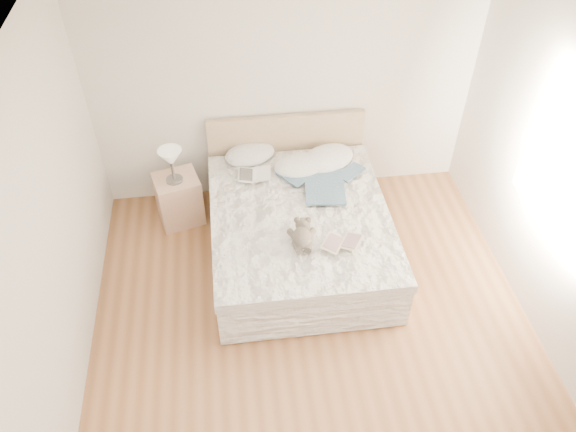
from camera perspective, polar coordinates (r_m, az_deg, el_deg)
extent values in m
cube|color=brown|center=(5.15, 2.95, -12.94)|extent=(4.00, 4.50, 0.00)
cube|color=silver|center=(3.28, 4.65, 14.53)|extent=(4.00, 4.50, 0.00)
cube|color=beige|center=(5.88, -0.29, 13.33)|extent=(4.00, 0.02, 2.70)
cube|color=beige|center=(4.28, -23.86, -4.53)|extent=(0.02, 4.50, 2.70)
cube|color=white|center=(4.94, 26.36, 3.29)|extent=(0.02, 1.30, 1.10)
cube|color=tan|center=(5.78, 1.11, -2.99)|extent=(1.68, 2.08, 0.20)
cube|color=white|center=(5.61, 1.14, -1.22)|extent=(1.60, 2.00, 0.30)
cube|color=white|center=(5.44, 1.24, -0.15)|extent=(1.72, 2.05, 0.10)
cube|color=tan|center=(6.30, -0.19, 6.32)|extent=(1.70, 0.06, 1.00)
cube|color=tan|center=(6.15, -11.02, 1.71)|extent=(0.54, 0.50, 0.56)
cylinder|color=#504B46|center=(5.94, -11.46, 3.65)|extent=(0.18, 0.18, 0.02)
cylinder|color=#433C38|center=(5.86, -11.64, 4.64)|extent=(0.03, 0.03, 0.24)
cone|color=beige|center=(5.77, -11.85, 5.83)|extent=(0.27, 0.27, 0.18)
ellipsoid|color=silver|center=(6.07, -3.91, 6.30)|extent=(0.64, 0.54, 0.17)
ellipsoid|color=white|center=(5.90, 1.17, 5.12)|extent=(0.58, 0.44, 0.16)
ellipsoid|color=white|center=(6.01, 4.02, 5.85)|extent=(0.74, 0.67, 0.18)
cube|color=white|center=(5.80, -3.43, 4.19)|extent=(0.37, 0.27, 0.03)
cube|color=beige|center=(5.09, 5.52, -2.73)|extent=(0.42, 0.38, 0.02)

